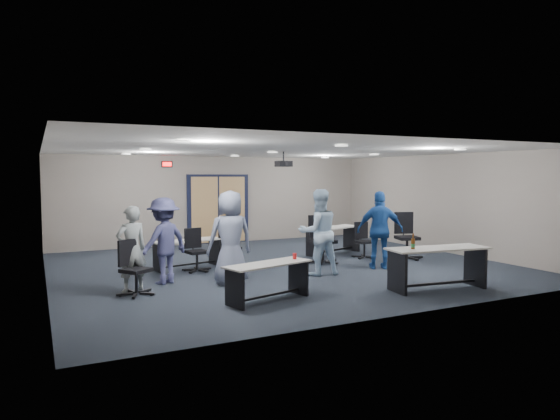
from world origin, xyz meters
name	(u,v)px	position (x,y,z in m)	size (l,w,h in m)	color
floor	(282,266)	(0.00, 0.00, 0.00)	(10.00, 10.00, 0.00)	black
back_wall	(218,200)	(0.00, 4.50, 1.35)	(10.00, 0.04, 2.70)	gray
front_wall	(413,226)	(0.00, -4.50, 1.35)	(10.00, 0.04, 2.70)	gray
left_wall	(44,216)	(-5.00, 0.00, 1.35)	(0.04, 9.00, 2.70)	gray
right_wall	(443,203)	(5.00, 0.00, 1.35)	(0.04, 9.00, 2.70)	gray
ceiling	(282,150)	(0.00, 0.00, 2.70)	(10.00, 9.00, 0.04)	white
double_door	(218,210)	(0.00, 4.46, 1.05)	(2.00, 0.07, 2.20)	black
exit_sign	(167,164)	(-1.60, 4.44, 2.45)	(0.32, 0.07, 0.18)	black
ceiling_projector	(284,164)	(0.30, 0.50, 2.40)	(0.35, 0.32, 0.37)	black
ceiling_can_lights	(277,152)	(0.00, 0.25, 2.67)	(6.24, 5.74, 0.02)	white
table_front_left	(268,275)	(-1.64, -2.79, 0.44)	(1.66, 0.92, 0.75)	#AFADA5
table_front_right	(437,260)	(1.53, -3.42, 0.54)	(2.00, 0.89, 1.07)	#AFADA5
table_back_left	(187,249)	(-2.06, 0.69, 0.44)	(1.68, 0.85, 0.65)	#AFADA5
table_back_right	(334,236)	(2.07, 1.00, 0.50)	(1.89, 1.14, 0.73)	#AFADA5
chair_back_a	(197,250)	(-1.98, 0.22, 0.47)	(0.60, 0.60, 0.95)	black
chair_back_b	(230,247)	(-1.08, 0.52, 0.46)	(0.57, 0.57, 0.91)	black
chair_back_c	(323,240)	(1.04, -0.14, 0.58)	(0.73, 0.73, 1.16)	black
chair_back_d	(365,240)	(2.40, 0.06, 0.46)	(0.58, 0.58, 0.92)	black
chair_loose_left	(136,268)	(-3.58, -1.43, 0.49)	(0.62, 0.62, 0.98)	black
chair_loose_right	(407,236)	(3.28, -0.54, 0.59)	(0.74, 0.74, 1.18)	black
person_gray	(131,249)	(-3.60, -1.11, 0.79)	(0.57, 0.38, 1.58)	gray
person_plaid	(230,237)	(-1.75, -1.28, 0.92)	(0.89, 0.58, 1.83)	slate
person_lightblue	(319,232)	(0.25, -1.27, 0.92)	(0.89, 0.69, 1.83)	#BAD9F6
person_navy	(380,230)	(1.86, -1.28, 0.88)	(1.03, 0.43, 1.77)	#1A4590
person_back	(164,241)	(-2.91, -0.67, 0.84)	(1.09, 0.63, 1.69)	navy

